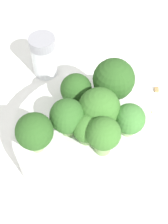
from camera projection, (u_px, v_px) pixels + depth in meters
ground_plane at (84, 145)px, 0.42m from camera, size 3.00×3.00×0.00m
bowl at (84, 137)px, 0.40m from camera, size 0.18×0.18×0.04m
broccoli_floret_0 at (99, 109)px, 0.36m from camera, size 0.05×0.05×0.06m
broccoli_floret_1 at (114, 80)px, 0.38m from camera, size 0.05×0.05×0.06m
broccoli_floret_2 at (68, 117)px, 0.35m from camera, size 0.04×0.04×0.05m
broccoli_floret_3 at (76, 89)px, 0.38m from camera, size 0.04×0.04×0.04m
broccoli_floret_4 at (129, 120)px, 0.36m from camera, size 0.04×0.04×0.04m
broccoli_floret_5 at (104, 135)px, 0.34m from camera, size 0.04×0.04×0.05m
broccoli_floret_6 at (35, 132)px, 0.34m from camera, size 0.04×0.04×0.06m
broccoli_floret_7 at (87, 129)px, 0.35m from camera, size 0.03×0.03×0.04m
pepper_shaker at (44, 56)px, 0.47m from camera, size 0.04×0.04×0.07m
almond_crumb_0 at (157, 89)px, 0.47m from camera, size 0.01×0.01×0.01m
almond_crumb_2 at (149, 112)px, 0.44m from camera, size 0.01×0.01×0.01m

